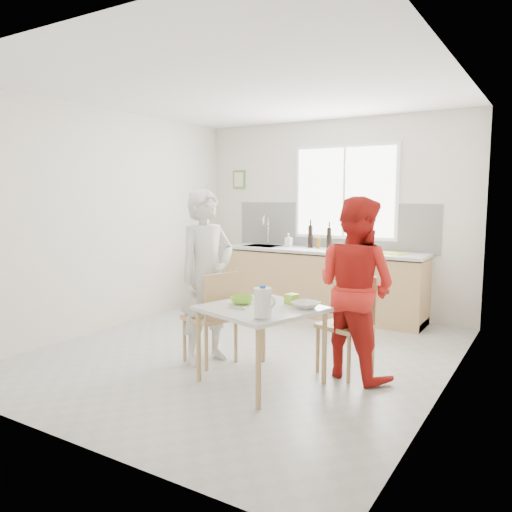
% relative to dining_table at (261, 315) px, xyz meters
% --- Properties ---
extents(ground, '(4.50, 4.50, 0.00)m').
position_rel_dining_table_xyz_m(ground, '(-0.58, 0.64, -0.62)').
color(ground, '#B7B7B2').
rests_on(ground, ground).
extents(room_shell, '(4.50, 4.50, 4.50)m').
position_rel_dining_table_xyz_m(room_shell, '(-0.58, 0.64, 1.03)').
color(room_shell, silver).
rests_on(room_shell, ground).
extents(window, '(1.50, 0.06, 1.30)m').
position_rel_dining_table_xyz_m(window, '(-0.38, 2.87, 1.08)').
color(window, white).
rests_on(window, room_shell).
extents(backsplash, '(3.00, 0.02, 0.65)m').
position_rel_dining_table_xyz_m(backsplash, '(-0.58, 2.88, 0.61)').
color(backsplash, white).
rests_on(backsplash, room_shell).
extents(picture_frame, '(0.22, 0.03, 0.28)m').
position_rel_dining_table_xyz_m(picture_frame, '(-2.13, 2.88, 1.28)').
color(picture_frame, '#508E40').
rests_on(picture_frame, room_shell).
extents(kitchen_counter, '(2.84, 0.64, 1.37)m').
position_rel_dining_table_xyz_m(kitchen_counter, '(-0.58, 2.59, -0.20)').
color(kitchen_counter, tan).
rests_on(kitchen_counter, ground).
extents(dining_table, '(1.11, 1.11, 0.69)m').
position_rel_dining_table_xyz_m(dining_table, '(0.00, 0.00, 0.00)').
color(dining_table, silver).
rests_on(dining_table, ground).
extents(chair_left, '(0.53, 0.53, 0.92)m').
position_rel_dining_table_xyz_m(chair_left, '(-0.65, 0.19, -0.11)').
color(chair_left, tan).
rests_on(chair_left, ground).
extents(chair_far, '(0.52, 0.52, 0.91)m').
position_rel_dining_table_xyz_m(chair_far, '(0.57, 0.69, -0.12)').
color(chair_far, tan).
rests_on(chair_far, ground).
extents(person_white, '(0.57, 0.72, 1.72)m').
position_rel_dining_table_xyz_m(person_white, '(-0.76, 0.22, 0.24)').
color(person_white, silver).
rests_on(person_white, ground).
extents(person_red, '(0.95, 0.83, 1.65)m').
position_rel_dining_table_xyz_m(person_red, '(0.64, 0.60, 0.21)').
color(person_red, red).
rests_on(person_red, ground).
extents(bowl_green, '(0.26, 0.26, 0.07)m').
position_rel_dining_table_xyz_m(bowl_green, '(-0.21, 0.01, 0.10)').
color(bowl_green, '#82CC2F').
rests_on(bowl_green, dining_table).
extents(bowl_white, '(0.28, 0.28, 0.06)m').
position_rel_dining_table_xyz_m(bowl_white, '(0.36, 0.16, 0.10)').
color(bowl_white, silver).
rests_on(bowl_white, dining_table).
extents(milk_jug, '(0.20, 0.14, 0.25)m').
position_rel_dining_table_xyz_m(milk_jug, '(0.23, -0.36, 0.21)').
color(milk_jug, white).
rests_on(milk_jug, dining_table).
extents(green_box, '(0.12, 0.12, 0.09)m').
position_rel_dining_table_xyz_m(green_box, '(0.17, 0.24, 0.12)').
color(green_box, '#96D531').
rests_on(green_box, dining_table).
extents(spoon, '(0.16, 0.02, 0.01)m').
position_rel_dining_table_xyz_m(spoon, '(-0.14, -0.19, 0.08)').
color(spoon, '#A5A5AA').
rests_on(spoon, dining_table).
extents(cutting_board, '(0.42, 0.37, 0.01)m').
position_rel_dining_table_xyz_m(cutting_board, '(0.39, 2.62, 0.31)').
color(cutting_board, '#B5D932').
rests_on(cutting_board, kitchen_counter).
extents(wine_bottle_a, '(0.07, 0.07, 0.32)m').
position_rel_dining_table_xyz_m(wine_bottle_a, '(-0.81, 2.70, 0.46)').
color(wine_bottle_a, black).
rests_on(wine_bottle_a, kitchen_counter).
extents(wine_bottle_b, '(0.07, 0.07, 0.30)m').
position_rel_dining_table_xyz_m(wine_bottle_b, '(-0.50, 2.65, 0.45)').
color(wine_bottle_b, black).
rests_on(wine_bottle_b, kitchen_counter).
extents(jar_amber, '(0.06, 0.06, 0.16)m').
position_rel_dining_table_xyz_m(jar_amber, '(-0.67, 2.68, 0.38)').
color(jar_amber, brown).
rests_on(jar_amber, kitchen_counter).
extents(soap_bottle, '(0.10, 0.10, 0.19)m').
position_rel_dining_table_xyz_m(soap_bottle, '(-1.14, 2.67, 0.40)').
color(soap_bottle, '#999999').
rests_on(soap_bottle, kitchen_counter).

